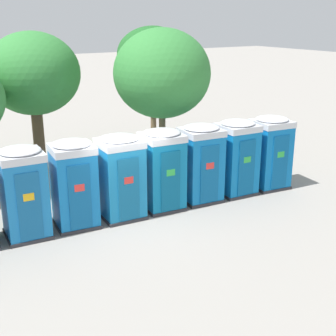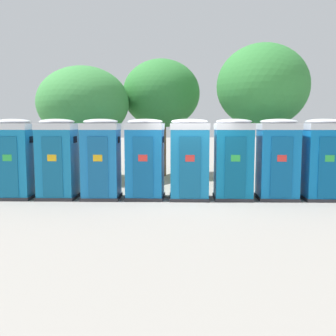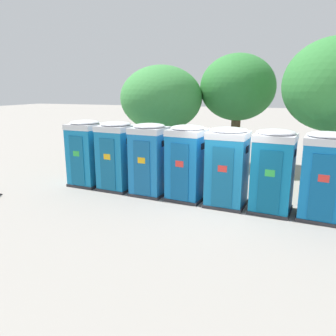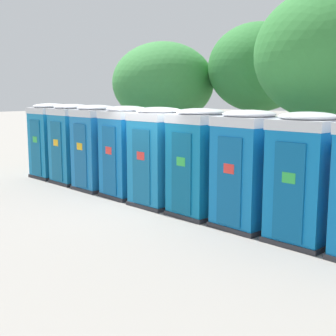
{
  "view_description": "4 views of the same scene",
  "coord_description": "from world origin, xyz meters",
  "px_view_note": "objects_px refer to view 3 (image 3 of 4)",
  "views": [
    {
      "loc": [
        -5.71,
        -11.67,
        5.81
      ],
      "look_at": [
        1.61,
        0.03,
        1.29
      ],
      "focal_mm": 50.0,
      "sensor_mm": 36.0,
      "label": 1
    },
    {
      "loc": [
        -1.32,
        -12.21,
        2.36
      ],
      "look_at": [
        -0.66,
        0.2,
        0.98
      ],
      "focal_mm": 42.0,
      "sensor_mm": 36.0,
      "label": 2
    },
    {
      "loc": [
        1.76,
        -10.02,
        3.68
      ],
      "look_at": [
        -2.08,
        0.31,
        1.02
      ],
      "focal_mm": 35.0,
      "sensor_mm": 36.0,
      "label": 3
    },
    {
      "loc": [
        8.22,
        -8.46,
        2.89
      ],
      "look_at": [
        0.31,
        0.13,
        1.01
      ],
      "focal_mm": 50.0,
      "sensor_mm": 36.0,
      "label": 4
    }
  ],
  "objects_px": {
    "portapotty_0": "(86,153)",
    "portapotty_6": "(324,176)",
    "portapotty_2": "(150,159)",
    "portapotty_4": "(227,167)",
    "street_tree_2": "(238,88)",
    "portapotty_5": "(273,171)",
    "street_tree_1": "(161,99)",
    "street_tree_0": "(335,85)",
    "portapotty_3": "(187,162)",
    "portapotty_1": "(117,156)"
  },
  "relations": [
    {
      "from": "portapotty_0",
      "to": "portapotty_3",
      "type": "height_order",
      "value": "same"
    },
    {
      "from": "portapotty_1",
      "to": "street_tree_2",
      "type": "height_order",
      "value": "street_tree_2"
    },
    {
      "from": "portapotty_1",
      "to": "portapotty_2",
      "type": "xyz_separation_m",
      "value": [
        1.39,
        -0.13,
        0.0
      ]
    },
    {
      "from": "portapotty_0",
      "to": "portapotty_4",
      "type": "xyz_separation_m",
      "value": [
        5.56,
        -0.46,
        -0.0
      ]
    },
    {
      "from": "portapotty_3",
      "to": "portapotty_4",
      "type": "height_order",
      "value": "same"
    },
    {
      "from": "portapotty_0",
      "to": "portapotty_6",
      "type": "relative_size",
      "value": 1.0
    },
    {
      "from": "portapotty_4",
      "to": "street_tree_2",
      "type": "xyz_separation_m",
      "value": [
        -0.67,
        5.7,
        2.44
      ]
    },
    {
      "from": "portapotty_1",
      "to": "street_tree_0",
      "type": "distance_m",
      "value": 8.05
    },
    {
      "from": "street_tree_1",
      "to": "portapotty_1",
      "type": "bearing_deg",
      "value": -92.74
    },
    {
      "from": "portapotty_2",
      "to": "portapotty_0",
      "type": "bearing_deg",
      "value": 175.08
    },
    {
      "from": "street_tree_0",
      "to": "street_tree_2",
      "type": "relative_size",
      "value": 1.02
    },
    {
      "from": "portapotty_0",
      "to": "portapotty_2",
      "type": "bearing_deg",
      "value": -4.92
    },
    {
      "from": "portapotty_0",
      "to": "portapotty_6",
      "type": "xyz_separation_m",
      "value": [
        8.35,
        -0.62,
        -0.0
      ]
    },
    {
      "from": "portapotty_4",
      "to": "portapotty_6",
      "type": "relative_size",
      "value": 1.0
    },
    {
      "from": "street_tree_2",
      "to": "portapotty_6",
      "type": "bearing_deg",
      "value": -59.48
    },
    {
      "from": "portapotty_5",
      "to": "street_tree_0",
      "type": "height_order",
      "value": "street_tree_0"
    },
    {
      "from": "portapotty_3",
      "to": "street_tree_2",
      "type": "height_order",
      "value": "street_tree_2"
    },
    {
      "from": "portapotty_6",
      "to": "street_tree_2",
      "type": "relative_size",
      "value": 0.48
    },
    {
      "from": "portapotty_3",
      "to": "street_tree_0",
      "type": "bearing_deg",
      "value": 29.73
    },
    {
      "from": "portapotty_2",
      "to": "portapotty_4",
      "type": "height_order",
      "value": "same"
    },
    {
      "from": "portapotty_6",
      "to": "street_tree_2",
      "type": "distance_m",
      "value": 7.23
    },
    {
      "from": "portapotty_1",
      "to": "portapotty_2",
      "type": "relative_size",
      "value": 1.0
    },
    {
      "from": "portapotty_5",
      "to": "street_tree_0",
      "type": "distance_m",
      "value": 4.13
    },
    {
      "from": "portapotty_1",
      "to": "portapotty_6",
      "type": "distance_m",
      "value": 6.98
    },
    {
      "from": "portapotty_1",
      "to": "street_tree_0",
      "type": "height_order",
      "value": "street_tree_0"
    },
    {
      "from": "portapotty_2",
      "to": "portapotty_5",
      "type": "height_order",
      "value": "same"
    },
    {
      "from": "portapotty_1",
      "to": "portapotty_5",
      "type": "xyz_separation_m",
      "value": [
        5.57,
        -0.42,
        -0.0
      ]
    },
    {
      "from": "portapotty_1",
      "to": "portapotty_4",
      "type": "xyz_separation_m",
      "value": [
        4.17,
        -0.35,
        -0.0
      ]
    },
    {
      "from": "portapotty_5",
      "to": "street_tree_1",
      "type": "bearing_deg",
      "value": 140.21
    },
    {
      "from": "portapotty_0",
      "to": "street_tree_2",
      "type": "distance_m",
      "value": 7.57
    },
    {
      "from": "street_tree_1",
      "to": "portapotty_0",
      "type": "bearing_deg",
      "value": -111.87
    },
    {
      "from": "portapotty_1",
      "to": "portapotty_4",
      "type": "relative_size",
      "value": 1.0
    },
    {
      "from": "portapotty_2",
      "to": "street_tree_2",
      "type": "bearing_deg",
      "value": 68.92
    },
    {
      "from": "portapotty_0",
      "to": "portapotty_1",
      "type": "height_order",
      "value": "same"
    },
    {
      "from": "portapotty_2",
      "to": "street_tree_0",
      "type": "height_order",
      "value": "street_tree_0"
    },
    {
      "from": "portapotty_2",
      "to": "portapotty_6",
      "type": "distance_m",
      "value": 5.58
    },
    {
      "from": "portapotty_0",
      "to": "portapotty_4",
      "type": "relative_size",
      "value": 1.0
    },
    {
      "from": "street_tree_1",
      "to": "street_tree_2",
      "type": "height_order",
      "value": "street_tree_2"
    },
    {
      "from": "portapotty_3",
      "to": "street_tree_1",
      "type": "height_order",
      "value": "street_tree_1"
    },
    {
      "from": "portapotty_0",
      "to": "portapotty_5",
      "type": "distance_m",
      "value": 6.98
    },
    {
      "from": "portapotty_2",
      "to": "street_tree_1",
      "type": "xyz_separation_m",
      "value": [
        -1.2,
        4.19,
        1.97
      ]
    },
    {
      "from": "portapotty_3",
      "to": "portapotty_5",
      "type": "distance_m",
      "value": 2.79
    },
    {
      "from": "street_tree_0",
      "to": "street_tree_2",
      "type": "distance_m",
      "value": 4.8
    },
    {
      "from": "portapotty_0",
      "to": "street_tree_0",
      "type": "bearing_deg",
      "value": 14.63
    },
    {
      "from": "street_tree_1",
      "to": "portapotty_6",
      "type": "bearing_deg",
      "value": -34.03
    },
    {
      "from": "portapotty_4",
      "to": "street_tree_1",
      "type": "xyz_separation_m",
      "value": [
        -3.98,
        4.41,
        1.97
      ]
    },
    {
      "from": "street_tree_0",
      "to": "portapotty_1",
      "type": "bearing_deg",
      "value": -161.94
    },
    {
      "from": "street_tree_2",
      "to": "portapotty_1",
      "type": "bearing_deg",
      "value": -123.21
    },
    {
      "from": "street_tree_0",
      "to": "street_tree_1",
      "type": "bearing_deg",
      "value": 166.57
    },
    {
      "from": "street_tree_1",
      "to": "street_tree_2",
      "type": "distance_m",
      "value": 3.58
    }
  ]
}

